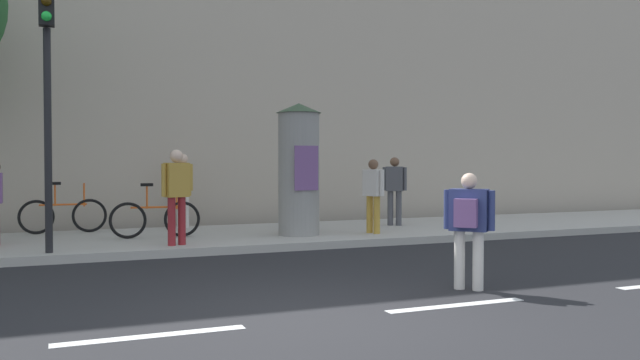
# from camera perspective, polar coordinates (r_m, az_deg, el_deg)

# --- Properties ---
(ground_plane) EXTENTS (80.00, 80.00, 0.00)m
(ground_plane) POSITION_cam_1_polar(r_m,az_deg,el_deg) (6.90, -0.09, -12.23)
(ground_plane) COLOR #232326
(sidewalk_curb) EXTENTS (36.00, 4.00, 0.15)m
(sidewalk_curb) POSITION_cam_1_polar(r_m,az_deg,el_deg) (13.53, -11.52, -5.16)
(sidewalk_curb) COLOR #B2ADA3
(sidewalk_curb) RESTS_ON ground_plane
(lane_markings) EXTENTS (25.80, 0.16, 0.01)m
(lane_markings) POSITION_cam_1_polar(r_m,az_deg,el_deg) (6.90, -0.09, -12.20)
(lane_markings) COLOR silver
(lane_markings) RESTS_ON ground_plane
(building_backdrop) EXTENTS (36.00, 5.00, 10.96)m
(building_backdrop) POSITION_cam_1_polar(r_m,az_deg,el_deg) (18.77, -14.60, 13.27)
(building_backdrop) COLOR #B7A893
(building_backdrop) RESTS_ON ground_plane
(traffic_light) EXTENTS (0.24, 0.45, 4.46)m
(traffic_light) POSITION_cam_1_polar(r_m,az_deg,el_deg) (11.54, -23.00, 8.86)
(traffic_light) COLOR black
(traffic_light) RESTS_ON sidewalk_curb
(poster_column) EXTENTS (0.94, 0.94, 2.73)m
(poster_column) POSITION_cam_1_polar(r_m,az_deg,el_deg) (13.34, -1.89, 1.05)
(poster_column) COLOR gray
(poster_column) RESTS_ON sidewalk_curb
(pedestrian_with_bag) EXTENTS (0.54, 0.54, 1.51)m
(pedestrian_with_bag) POSITION_cam_1_polar(r_m,az_deg,el_deg) (8.52, 13.01, -3.50)
(pedestrian_with_bag) COLOR silver
(pedestrian_with_bag) RESTS_ON ground_plane
(pedestrian_near_pole) EXTENTS (0.56, 0.36, 1.73)m
(pedestrian_near_pole) POSITION_cam_1_polar(r_m,az_deg,el_deg) (11.93, -12.58, -0.80)
(pedestrian_near_pole) COLOR maroon
(pedestrian_near_pole) RESTS_ON sidewalk_curb
(pedestrian_in_dark_shirt) EXTENTS (0.36, 0.56, 1.57)m
(pedestrian_in_dark_shirt) POSITION_cam_1_polar(r_m,az_deg,el_deg) (13.68, 4.74, -0.92)
(pedestrian_in_dark_shirt) COLOR #B78C33
(pedestrian_in_dark_shirt) RESTS_ON sidewalk_curb
(pedestrian_in_red_top) EXTENTS (0.49, 0.43, 1.63)m
(pedestrian_in_red_top) POSITION_cam_1_polar(r_m,az_deg,el_deg) (15.44, 6.62, -0.52)
(pedestrian_in_red_top) COLOR #4C4C51
(pedestrian_in_red_top) RESTS_ON sidewalk_curb
(pedestrian_in_light_jacket) EXTENTS (0.52, 0.52, 1.70)m
(pedestrian_in_light_jacket) POSITION_cam_1_polar(r_m,az_deg,el_deg) (14.88, -12.10, -0.35)
(pedestrian_in_light_jacket) COLOR silver
(pedestrian_in_light_jacket) RESTS_ON sidewalk_curb
(bicycle_leaning) EXTENTS (1.77, 0.10, 1.09)m
(bicycle_leaning) POSITION_cam_1_polar(r_m,az_deg,el_deg) (14.71, -21.78, -2.89)
(bicycle_leaning) COLOR black
(bicycle_leaning) RESTS_ON sidewalk_curb
(bicycle_upright) EXTENTS (1.77, 0.21, 1.09)m
(bicycle_upright) POSITION_cam_1_polar(r_m,az_deg,el_deg) (13.26, -14.38, -3.30)
(bicycle_upright) COLOR black
(bicycle_upright) RESTS_ON sidewalk_curb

